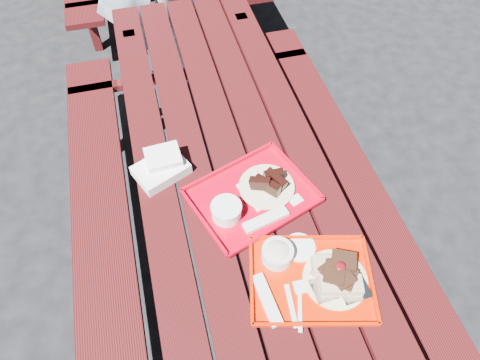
{
  "coord_description": "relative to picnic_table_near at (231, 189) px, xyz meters",
  "views": [
    {
      "loc": [
        -0.24,
        -1.04,
        2.06
      ],
      "look_at": [
        0.0,
        -0.15,
        0.82
      ],
      "focal_mm": 32.0,
      "sensor_mm": 36.0,
      "label": 1
    }
  ],
  "objects": [
    {
      "name": "far_tray",
      "position": [
        0.03,
        -0.2,
        0.21
      ],
      "size": [
        0.51,
        0.45,
        0.07
      ],
      "color": "#C20019",
      "rests_on": "picnic_table_near"
    },
    {
      "name": "ground",
      "position": [
        0.0,
        0.0,
        -0.56
      ],
      "size": [
        60.0,
        60.0,
        0.0
      ],
      "primitive_type": "plane",
      "color": "black",
      "rests_on": "ground"
    },
    {
      "name": "picnic_table_near",
      "position": [
        0.0,
        0.0,
        0.0
      ],
      "size": [
        1.41,
        2.4,
        0.75
      ],
      "color": "#420C10",
      "rests_on": "ground"
    },
    {
      "name": "white_cloth",
      "position": [
        -0.27,
        0.02,
        0.22
      ],
      "size": [
        0.23,
        0.2,
        0.08
      ],
      "color": "white",
      "rests_on": "picnic_table_near"
    },
    {
      "name": "near_tray",
      "position": [
        0.13,
        -0.53,
        0.22
      ],
      "size": [
        0.46,
        0.39,
        0.12
      ],
      "color": "red",
      "rests_on": "picnic_table_near"
    }
  ]
}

